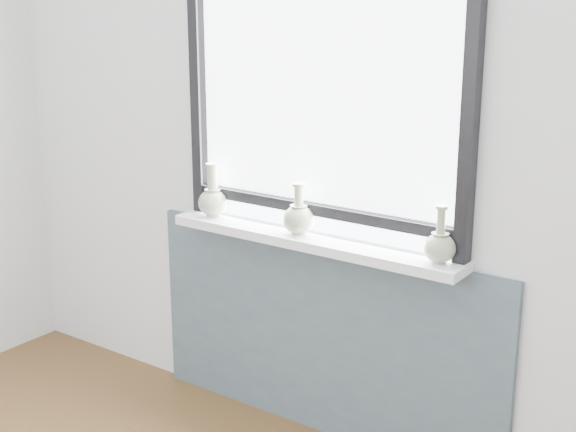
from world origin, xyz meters
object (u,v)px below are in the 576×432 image
Objects in this scene: vase_a at (213,199)px; vase_b at (299,217)px; windowsill at (311,241)px; vase_c at (440,245)px.

vase_a reaches higher than vase_b.
vase_a reaches higher than windowsill.
windowsill is at bearing 179.89° from vase_c.
vase_a is 1.12× the size of vase_b.
vase_a is at bearing 179.65° from windowsill.
vase_c reaches higher than vase_b.
vase_b is (0.46, -0.01, -0.01)m from vase_a.
vase_a reaches higher than vase_c.
vase_b reaches higher than windowsill.
vase_c is (1.08, -0.00, -0.01)m from vase_a.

